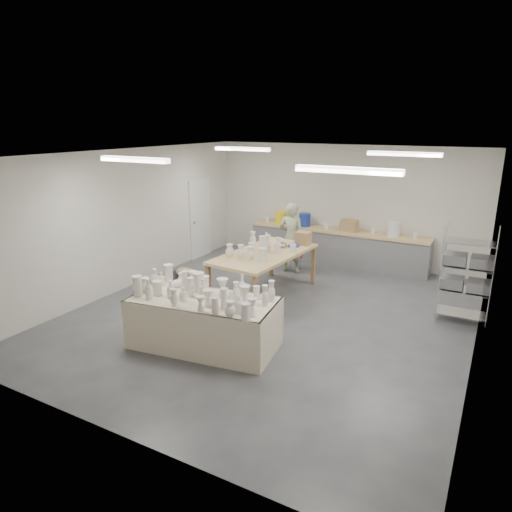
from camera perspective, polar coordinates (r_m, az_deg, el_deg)
The scene contains 9 objects.
room at distance 8.31m, azimuth 1.75°, elevation 6.19°, with size 8.00×8.02×3.00m.
back_counter at distance 11.87m, azimuth 9.99°, elevation 1.30°, with size 4.60×0.60×1.24m.
wire_shelf at distance 9.01m, azimuth 24.85°, elevation -2.01°, with size 0.88×0.48×1.80m.
drying_table at distance 7.48m, azimuth -6.55°, elevation -7.98°, with size 2.48×1.42×1.19m.
work_table at distance 9.48m, azimuth 1.32°, elevation 0.48°, with size 1.46×2.59×1.31m.
rug at distance 10.94m, azimuth -8.82°, elevation -2.56°, with size 1.00×0.70×0.02m, color black.
cat at distance 10.88m, azimuth -8.80°, elevation -2.02°, with size 0.53×0.40×0.21m.
potter at distance 11.01m, azimuth 4.46°, elevation 2.31°, with size 0.62×0.41×1.71m, color #9CAB84.
red_stool at distance 11.40m, azimuth 4.96°, elevation -0.10°, with size 0.40×0.40×0.34m.
Camera 1 is at (3.59, -7.22, 3.53)m, focal length 32.00 mm.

